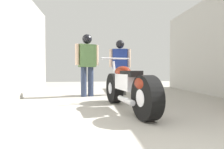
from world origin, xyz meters
TOP-DOWN VIEW (x-y plane):
  - ground_plane at (0.00, 3.18)m, footprint 15.25×15.25m
  - garage_partition_left at (-2.64, 3.18)m, footprint 0.08×6.99m
  - motorcycle_maroon_cruiser at (-0.16, 2.48)m, footprint 0.73×2.15m
  - mechanic_in_blue at (0.05, 4.56)m, footprint 0.64×0.30m
  - mechanic_with_helmet at (-0.92, 4.32)m, footprint 0.67×0.38m

SIDE VIEW (x-z plane):
  - ground_plane at x=0.00m, z-range 0.00..0.00m
  - motorcycle_maroon_cruiser at x=-0.16m, z-range -0.08..0.92m
  - mechanic_in_blue at x=0.05m, z-range 0.16..1.79m
  - mechanic_with_helmet at x=-0.92m, z-range 0.17..1.90m
  - garage_partition_left at x=-2.64m, z-range 0.00..2.88m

